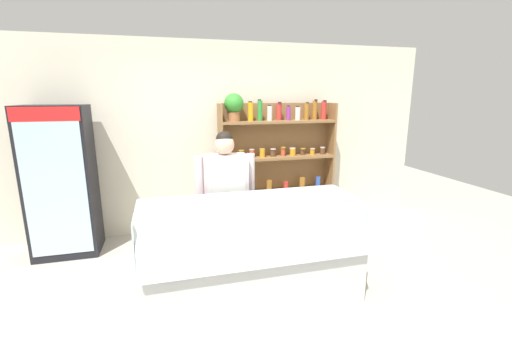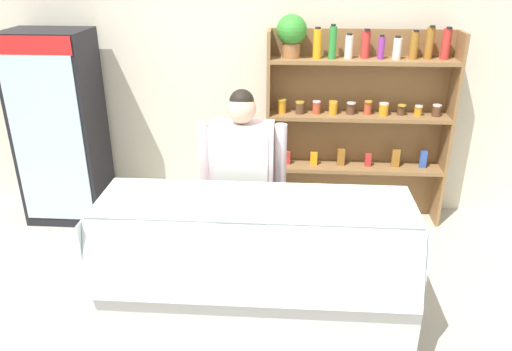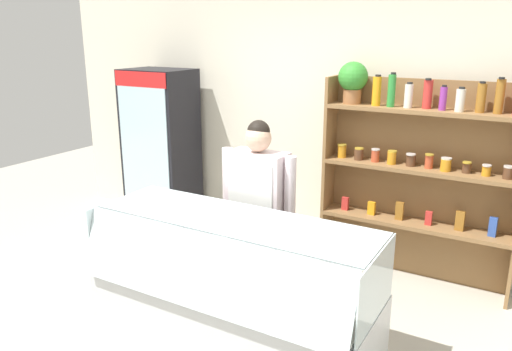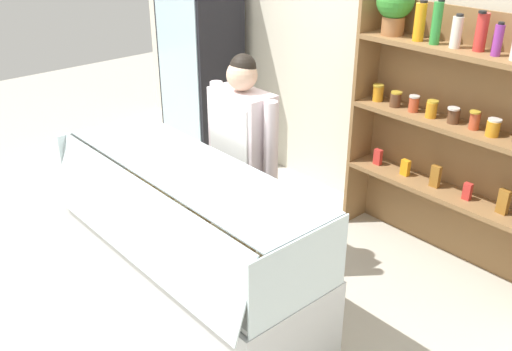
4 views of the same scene
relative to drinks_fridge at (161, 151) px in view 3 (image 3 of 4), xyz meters
name	(u,v)px [view 3 (image 3 of 4)]	position (x,y,z in m)	size (l,w,h in m)	color
ground_plane	(223,337)	(1.84, -1.52, -0.92)	(12.00, 12.00, 0.00)	#B7B2A3
back_wall	(328,123)	(1.84, 0.44, 0.43)	(6.80, 0.10, 2.70)	silver
drinks_fridge	(161,151)	(0.00, 0.00, 0.00)	(0.74, 0.56, 1.85)	black
shelving_unit	(412,161)	(2.77, 0.18, 0.20)	(1.71, 0.29, 1.99)	olive
deli_display_case	(232,310)	(1.98, -1.60, -0.61)	(2.07, 0.81, 1.01)	silver
shop_clerk	(258,201)	(1.85, -1.01, 0.02)	(0.65, 0.25, 1.59)	#2D2D38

